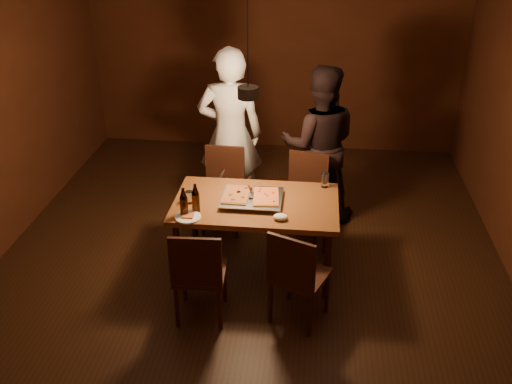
# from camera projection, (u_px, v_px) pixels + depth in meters

# --- Properties ---
(room_shell) EXTENTS (6.00, 6.00, 6.00)m
(room_shell) POSITION_uv_depth(u_px,v_px,m) (248.00, 131.00, 4.99)
(room_shell) COLOR #33180E
(room_shell) RESTS_ON ground
(dining_table) EXTENTS (1.50, 0.90, 0.75)m
(dining_table) POSITION_uv_depth(u_px,v_px,m) (256.00, 209.00, 5.24)
(dining_table) COLOR brown
(dining_table) RESTS_ON floor
(chair_far_left) EXTENTS (0.43, 0.43, 0.49)m
(chair_far_left) POSITION_uv_depth(u_px,v_px,m) (224.00, 181.00, 6.05)
(chair_far_left) COLOR #38190F
(chair_far_left) RESTS_ON floor
(chair_far_right) EXTENTS (0.50, 0.50, 0.49)m
(chair_far_right) POSITION_uv_depth(u_px,v_px,m) (305.00, 188.00, 5.91)
(chair_far_right) COLOR #38190F
(chair_far_right) RESTS_ON floor
(chair_near_left) EXTENTS (0.44, 0.44, 0.49)m
(chair_near_left) POSITION_uv_depth(u_px,v_px,m) (198.00, 268.00, 4.64)
(chair_near_left) COLOR #38190F
(chair_near_left) RESTS_ON floor
(chair_near_right) EXTENTS (0.55, 0.55, 0.49)m
(chair_near_right) POSITION_uv_depth(u_px,v_px,m) (296.00, 270.00, 4.62)
(chair_near_right) COLOR #38190F
(chair_near_right) RESTS_ON floor
(pizza_tray) EXTENTS (0.59, 0.50, 0.05)m
(pizza_tray) POSITION_uv_depth(u_px,v_px,m) (252.00, 199.00, 5.19)
(pizza_tray) COLOR silver
(pizza_tray) RESTS_ON dining_table
(pizza_meat) EXTENTS (0.25, 0.37, 0.02)m
(pizza_meat) POSITION_uv_depth(u_px,v_px,m) (237.00, 195.00, 5.20)
(pizza_meat) COLOR maroon
(pizza_meat) RESTS_ON pizza_tray
(pizza_cheese) EXTENTS (0.26, 0.39, 0.02)m
(pizza_cheese) POSITION_uv_depth(u_px,v_px,m) (266.00, 196.00, 5.17)
(pizza_cheese) COLOR gold
(pizza_cheese) RESTS_ON pizza_tray
(spatula) EXTENTS (0.16, 0.26, 0.04)m
(spatula) POSITION_uv_depth(u_px,v_px,m) (253.00, 195.00, 5.19)
(spatula) COLOR silver
(spatula) RESTS_ON pizza_tray
(beer_bottle_a) EXTENTS (0.07, 0.07, 0.27)m
(beer_bottle_a) POSITION_uv_depth(u_px,v_px,m) (184.00, 202.00, 4.92)
(beer_bottle_a) COLOR black
(beer_bottle_a) RESTS_ON dining_table
(beer_bottle_b) EXTENTS (0.07, 0.07, 0.27)m
(beer_bottle_b) POSITION_uv_depth(u_px,v_px,m) (196.00, 198.00, 4.99)
(beer_bottle_b) COLOR black
(beer_bottle_b) RESTS_ON dining_table
(water_glass_left) EXTENTS (0.07, 0.07, 0.11)m
(water_glass_left) POSITION_uv_depth(u_px,v_px,m) (189.00, 197.00, 5.16)
(water_glass_left) COLOR silver
(water_glass_left) RESTS_ON dining_table
(water_glass_right) EXTENTS (0.07, 0.07, 0.14)m
(water_glass_right) POSITION_uv_depth(u_px,v_px,m) (325.00, 180.00, 5.43)
(water_glass_right) COLOR silver
(water_glass_right) RESTS_ON dining_table
(plate_slice) EXTENTS (0.23, 0.23, 0.03)m
(plate_slice) POSITION_uv_depth(u_px,v_px,m) (188.00, 217.00, 4.94)
(plate_slice) COLOR white
(plate_slice) RESTS_ON dining_table
(napkin) EXTENTS (0.13, 0.10, 0.05)m
(napkin) POSITION_uv_depth(u_px,v_px,m) (281.00, 217.00, 4.90)
(napkin) COLOR white
(napkin) RESTS_ON dining_table
(diner_white) EXTENTS (0.73, 0.51, 1.90)m
(diner_white) POSITION_uv_depth(u_px,v_px,m) (230.00, 134.00, 6.13)
(diner_white) COLOR silver
(diner_white) RESTS_ON floor
(diner_dark) EXTENTS (0.87, 0.69, 1.73)m
(diner_dark) POSITION_uv_depth(u_px,v_px,m) (319.00, 145.00, 6.09)
(diner_dark) COLOR black
(diner_dark) RESTS_ON floor
(pendant_lamp) EXTENTS (0.18, 0.18, 1.10)m
(pendant_lamp) POSITION_uv_depth(u_px,v_px,m) (248.00, 91.00, 4.82)
(pendant_lamp) COLOR black
(pendant_lamp) RESTS_ON ceiling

